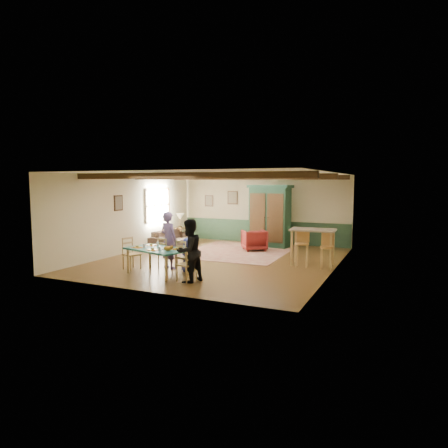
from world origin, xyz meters
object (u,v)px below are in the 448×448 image
at_px(dining_table, 157,262).
at_px(armchair, 254,240).
at_px(cat, 168,248).
at_px(table_lamp, 180,220).
at_px(dining_chair_far_left, 167,253).
at_px(dining_chair_end_left, 132,254).
at_px(dining_chair_far_right, 186,256).
at_px(person_child, 188,255).
at_px(person_woman, 189,251).
at_px(armoire, 270,216).
at_px(bar_stool_left, 302,248).
at_px(end_table, 180,235).
at_px(person_man, 169,240).
at_px(counter_table, 313,247).
at_px(sofa, 172,238).
at_px(bar_stool_right, 327,251).
at_px(dining_chair_end_right, 186,264).

distance_m(dining_table, armchair, 4.76).
distance_m(cat, table_lamp, 6.03).
distance_m(dining_chair_far_left, dining_chair_end_left, 0.98).
relative_size(dining_table, dining_chair_far_right, 1.89).
height_order(dining_chair_far_right, armchair, dining_chair_far_right).
distance_m(dining_chair_far_right, person_child, 0.08).
distance_m(person_woman, armoire, 6.01).
distance_m(cat, bar_stool_left, 3.96).
distance_m(dining_table, dining_chair_far_right, 0.78).
distance_m(dining_table, person_woman, 1.25).
bearing_deg(dining_chair_far_right, end_table, -42.49).
height_order(dining_chair_far_left, person_man, person_man).
height_order(end_table, counter_table, counter_table).
height_order(dining_chair_far_left, dining_chair_end_left, same).
bearing_deg(dining_chair_far_right, counter_table, -125.01).
xyz_separation_m(dining_table, cat, (0.47, -0.23, 0.44)).
distance_m(sofa, table_lamp, 1.05).
xyz_separation_m(table_lamp, bar_stool_left, (5.57, -2.49, -0.36)).
distance_m(armoire, bar_stool_left, 3.72).
relative_size(dining_chair_end_left, armoire, 0.38).
height_order(cat, sofa, cat).
distance_m(table_lamp, bar_stool_right, 6.76).
xyz_separation_m(cat, end_table, (-2.82, 5.33, -0.48)).
height_order(dining_table, armchair, armchair).
relative_size(dining_chair_end_right, table_lamp, 1.57).
xyz_separation_m(counter_table, bar_stool_left, (-0.22, -0.37, 0.00)).
bearing_deg(dining_chair_end_left, armoire, -7.72).
height_order(dining_chair_far_left, cat, dining_chair_far_left).
bearing_deg(table_lamp, counter_table, -20.10).
height_order(person_woman, cat, person_woman).
xyz_separation_m(dining_table, dining_chair_far_left, (-0.19, 0.75, 0.09)).
bearing_deg(dining_chair_far_right, dining_chair_far_left, 0.00).
height_order(sofa, bar_stool_right, bar_stool_right).
relative_size(person_man, bar_stool_left, 1.49).
xyz_separation_m(sofa, bar_stool_right, (6.12, -1.65, 0.19)).
xyz_separation_m(dining_chair_end_left, armchair, (2.04, 4.37, -0.07)).
xyz_separation_m(dining_chair_end_left, end_table, (-1.30, 4.82, -0.14)).
relative_size(armchair, counter_table, 0.64).
distance_m(dining_table, bar_stool_right, 4.71).
bearing_deg(dining_chair_end_right, person_man, -117.30).
height_order(dining_chair_far_left, bar_stool_left, bar_stool_left).
relative_size(armoire, bar_stool_right, 2.32).
xyz_separation_m(person_man, bar_stool_right, (4.09, 1.77, -0.31)).
relative_size(dining_chair_far_left, dining_chair_end_left, 1.00).
bearing_deg(end_table, dining_table, -65.29).
bearing_deg(counter_table, dining_chair_end_right, -126.31).
relative_size(armchair, end_table, 1.32).
bearing_deg(dining_chair_far_left, dining_chair_end_right, 155.08).
relative_size(armoire, end_table, 3.75).
xyz_separation_m(person_woman, bar_stool_right, (2.78, 2.91, -0.27)).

